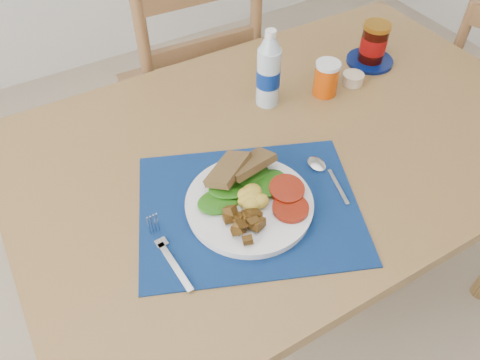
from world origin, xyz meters
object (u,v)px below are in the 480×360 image
Objects in this scene: jam_on_saucer at (373,46)px; water_bottle at (268,73)px; breakfast_plate at (248,204)px; chair_far at (192,69)px; juice_glass at (326,79)px.

water_bottle is at bearing -178.66° from jam_on_saucer.
jam_on_saucer is at bearing 3.63° from breakfast_plate.
chair_far is 5.47× the size of water_bottle.
water_bottle reaches higher than juice_glass.
chair_far is at bearing 91.83° from water_bottle.
water_bottle is (0.01, -0.46, 0.25)m from chair_far.
breakfast_plate is at bearing 76.25° from chair_far.
breakfast_plate is 2.99× the size of juice_glass.
breakfast_plate is at bearing -147.33° from juice_glass.
jam_on_saucer is (0.21, 0.05, 0.01)m from juice_glass.
jam_on_saucer is at bearing 1.34° from water_bottle.
breakfast_plate is 1.27× the size of water_bottle.
chair_far is 8.46× the size of jam_on_saucer.
juice_glass is (0.16, -0.05, -0.05)m from water_bottle.
juice_glass is (0.18, -0.51, 0.20)m from chair_far.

